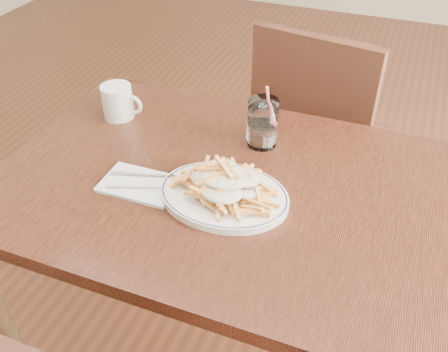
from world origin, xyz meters
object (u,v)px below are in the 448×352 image
at_px(chair_far, 317,132).
at_px(loaded_fries, 224,180).
at_px(table, 229,205).
at_px(coffee_mug, 118,102).
at_px(fries_plate, 224,195).
at_px(water_glass, 263,126).

xyz_separation_m(chair_far, loaded_fries, (-0.09, -0.72, 0.28)).
xyz_separation_m(table, chair_far, (0.10, 0.66, -0.14)).
xyz_separation_m(loaded_fries, coffee_mug, (-0.43, 0.25, -0.01)).
bearing_deg(fries_plate, chair_far, 83.06).
distance_m(table, coffee_mug, 0.48).
relative_size(table, water_glass, 6.53).
relative_size(chair_far, water_glass, 5.11).
bearing_deg(loaded_fries, water_glass, 87.73).
xyz_separation_m(loaded_fries, water_glass, (0.01, 0.26, 0.00)).
xyz_separation_m(table, loaded_fries, (0.01, -0.07, 0.14)).
distance_m(loaded_fries, water_glass, 0.26).
bearing_deg(loaded_fries, chair_far, 83.06).
height_order(chair_far, water_glass, chair_far).
bearing_deg(water_glass, coffee_mug, -177.83).
xyz_separation_m(table, coffee_mug, (-0.42, 0.18, 0.13)).
relative_size(fries_plate, loaded_fries, 1.55).
distance_m(fries_plate, loaded_fries, 0.05).
bearing_deg(coffee_mug, water_glass, 2.17).
bearing_deg(chair_far, table, -98.63).
height_order(chair_far, loaded_fries, chair_far).
height_order(loaded_fries, coffee_mug, coffee_mug).
xyz_separation_m(fries_plate, loaded_fries, (-0.00, 0.00, 0.05)).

